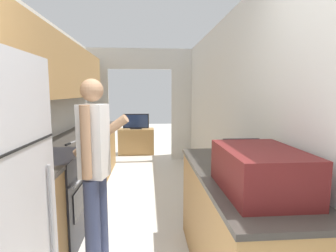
{
  "coord_description": "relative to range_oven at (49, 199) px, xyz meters",
  "views": [
    {
      "loc": [
        0.16,
        -0.82,
        1.54
      ],
      "look_at": [
        0.44,
        2.78,
        1.08
      ],
      "focal_mm": 28.0,
      "sensor_mm": 36.0,
      "label": 1
    }
  ],
  "objects": [
    {
      "name": "book_stack",
      "position": [
        1.67,
        -0.58,
        0.51
      ],
      "size": [
        0.23,
        0.31,
        0.1
      ],
      "color": "#2D4C99",
      "rests_on": "counter_right"
    },
    {
      "name": "knife",
      "position": [
        0.06,
        0.56,
        0.46
      ],
      "size": [
        0.07,
        0.32,
        0.02
      ],
      "rotation": [
        0.0,
        0.0,
        -0.17
      ],
      "color": "#B7B7BC",
      "rests_on": "counter_left"
    },
    {
      "name": "range_oven",
      "position": [
        0.0,
        0.0,
        0.0
      ],
      "size": [
        0.66,
        0.78,
        1.07
      ],
      "color": "black",
      "rests_on": "ground_plane"
    },
    {
      "name": "television",
      "position": [
        0.71,
        3.88,
        0.35
      ],
      "size": [
        0.64,
        0.16,
        0.38
      ],
      "color": "black",
      "rests_on": "tv_cabinet"
    },
    {
      "name": "tv_cabinet",
      "position": [
        0.71,
        3.92,
        -0.15
      ],
      "size": [
        0.88,
        0.42,
        0.64
      ],
      "color": "#B2844C",
      "rests_on": "ground_plane"
    },
    {
      "name": "person",
      "position": [
        0.55,
        -0.4,
        0.42
      ],
      "size": [
        0.53,
        0.43,
        1.66
      ],
      "rotation": [
        0.0,
        0.0,
        1.35
      ],
      "color": "#384266",
      "rests_on": "ground_plane"
    },
    {
      "name": "suitcase",
      "position": [
        1.69,
        -1.09,
        0.59
      ],
      "size": [
        0.45,
        0.68,
        0.28
      ],
      "color": "#5B1919",
      "rests_on": "counter_right"
    },
    {
      "name": "counter_right",
      "position": [
        1.69,
        -0.69,
        -0.01
      ],
      "size": [
        0.62,
        1.75,
        0.93
      ],
      "color": "#B2844C",
      "rests_on": "ground_plane"
    },
    {
      "name": "counter_left",
      "position": [
        -0.01,
        1.42,
        -0.01
      ],
      "size": [
        0.62,
        3.9,
        0.93
      ],
      "color": "#B2844C",
      "rests_on": "ground_plane"
    },
    {
      "name": "wall_far_with_doorway",
      "position": [
        0.84,
        3.3,
        0.95
      ],
      "size": [
        2.7,
        0.06,
        2.5
      ],
      "color": "silver",
      "rests_on": "ground_plane"
    },
    {
      "name": "wall_right",
      "position": [
        2.02,
        0.14,
        0.78
      ],
      "size": [
        0.06,
        7.46,
        2.5
      ],
      "color": "silver",
      "rests_on": "ground_plane"
    },
    {
      "name": "wall_left",
      "position": [
        -0.25,
        0.6,
        1.06
      ],
      "size": [
        0.38,
        7.46,
        2.5
      ],
      "color": "silver",
      "rests_on": "ground_plane"
    }
  ]
}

